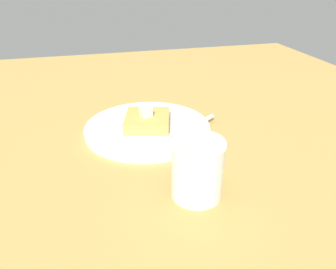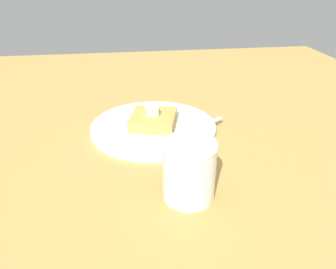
{
  "view_description": "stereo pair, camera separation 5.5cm",
  "coord_description": "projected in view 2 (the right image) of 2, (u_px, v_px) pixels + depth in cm",
  "views": [
    {
      "loc": [
        -63.14,
        18.44,
        32.68
      ],
      "look_at": [
        -15.75,
        6.05,
        7.13
      ],
      "focal_mm": 35.0,
      "sensor_mm": 36.0,
      "label": 1
    },
    {
      "loc": [
        -64.23,
        13.04,
        32.68
      ],
      "look_at": [
        -15.75,
        6.05,
        7.13
      ],
      "focal_mm": 35.0,
      "sensor_mm": 36.0,
      "label": 2
    }
  ],
  "objects": [
    {
      "name": "plate",
      "position": [
        153.0,
        127.0,
        0.67
      ],
      "size": [
        25.25,
        25.25,
        1.22
      ],
      "color": "white",
      "rests_on": "table_surface"
    },
    {
      "name": "butter_pat_primary",
      "position": [
        152.0,
        111.0,
        0.64
      ],
      "size": [
        2.35,
        2.5,
        2.1
      ],
      "primitive_type": "cube",
      "rotation": [
        0.0,
        0.0,
        1.82
      ],
      "color": "#F8F0C7",
      "rests_on": "toast_slice_center"
    },
    {
      "name": "toast_slice_center",
      "position": [
        153.0,
        120.0,
        0.66
      ],
      "size": [
        11.23,
        10.77,
        2.14
      ],
      "primitive_type": "cube",
      "rotation": [
        0.0,
        0.0,
        -0.27
      ],
      "color": "gold",
      "rests_on": "plate"
    },
    {
      "name": "table_surface",
      "position": [
        185.0,
        123.0,
        0.73
      ],
      "size": [
        125.96,
        125.96,
        2.63
      ],
      "primitive_type": "cube",
      "color": "#B08945",
      "rests_on": "ground"
    },
    {
      "name": "syrup_jar",
      "position": [
        189.0,
        173.0,
        0.46
      ],
      "size": [
        7.67,
        7.67,
        8.83
      ],
      "color": "#5B2D09",
      "rests_on": "table_surface"
    },
    {
      "name": "fork",
      "position": [
        192.0,
        131.0,
        0.63
      ],
      "size": [
        10.57,
        13.79,
        0.36
      ],
      "color": "silver",
      "rests_on": "plate"
    }
  ]
}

